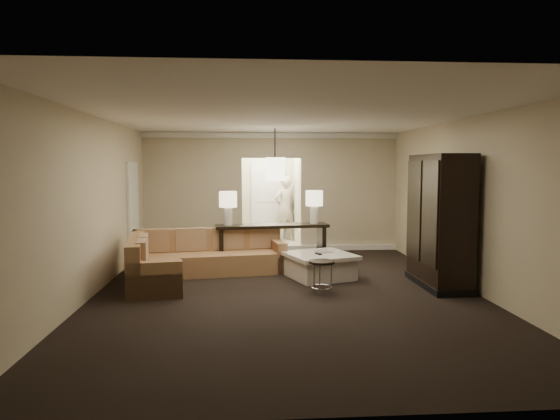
{
  "coord_description": "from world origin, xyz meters",
  "views": [
    {
      "loc": [
        -0.66,
        -7.78,
        2.0
      ],
      "look_at": [
        -0.0,
        1.2,
        1.22
      ],
      "focal_mm": 32.0,
      "sensor_mm": 36.0,
      "label": 1
    }
  ],
  "objects": [
    {
      "name": "crown_molding",
      "position": [
        0.0,
        3.95,
        2.73
      ],
      "size": [
        6.0,
        0.1,
        0.12
      ],
      "primitive_type": "cube",
      "color": "white",
      "rests_on": "wall_back"
    },
    {
      "name": "side_door",
      "position": [
        -2.97,
        2.8,
        1.05
      ],
      "size": [
        0.05,
        0.9,
        2.1
      ],
      "primitive_type": "cube",
      "color": "white",
      "rests_on": "ground"
    },
    {
      "name": "ground",
      "position": [
        0.0,
        0.0,
        0.0
      ],
      "size": [
        8.0,
        8.0,
        0.0
      ],
      "primitive_type": "plane",
      "color": "black",
      "rests_on": "ground"
    },
    {
      "name": "ceiling",
      "position": [
        0.0,
        0.0,
        2.8
      ],
      "size": [
        6.0,
        8.0,
        0.02
      ],
      "primitive_type": "cube",
      "color": "white",
      "rests_on": "wall_back"
    },
    {
      "name": "console_table",
      "position": [
        -0.11,
        2.0,
        0.51
      ],
      "size": [
        2.28,
        0.76,
        0.86
      ],
      "rotation": [
        0.0,
        0.0,
        0.12
      ],
      "color": "black",
      "rests_on": "ground"
    },
    {
      "name": "wall_front",
      "position": [
        0.0,
        -4.0,
        1.4
      ],
      "size": [
        6.0,
        0.04,
        2.8
      ],
      "primitive_type": "cube",
      "color": "#BEA890",
      "rests_on": "ground"
    },
    {
      "name": "sectional_sofa",
      "position": [
        -1.58,
        1.15,
        0.33
      ],
      "size": [
        2.91,
        2.56,
        0.84
      ],
      "rotation": [
        0.0,
        0.0,
        0.16
      ],
      "color": "brown",
      "rests_on": "ground"
    },
    {
      "name": "coffee_table",
      "position": [
        0.7,
        1.0,
        0.23
      ],
      "size": [
        1.4,
        1.4,
        0.46
      ],
      "rotation": [
        0.0,
        0.0,
        0.33
      ],
      "color": "beige",
      "rests_on": "ground"
    },
    {
      "name": "table_lamp_left",
      "position": [
        -0.96,
        1.9,
        1.3
      ],
      "size": [
        0.34,
        0.34,
        0.66
      ],
      "color": "white",
      "rests_on": "console_table"
    },
    {
      "name": "wall_right",
      "position": [
        3.0,
        0.0,
        1.4
      ],
      "size": [
        0.04,
        8.0,
        2.8
      ],
      "primitive_type": "cube",
      "color": "#BEA890",
      "rests_on": "ground"
    },
    {
      "name": "baseboard",
      "position": [
        0.0,
        3.95,
        0.06
      ],
      "size": [
        6.0,
        0.1,
        0.12
      ],
      "primitive_type": "cube",
      "color": "white",
      "rests_on": "ground"
    },
    {
      "name": "foyer",
      "position": [
        0.0,
        5.34,
        1.3
      ],
      "size": [
        1.44,
        2.02,
        2.8
      ],
      "color": "beige",
      "rests_on": "ground"
    },
    {
      "name": "pendant_light",
      "position": [
        0.0,
        2.7,
        1.95
      ],
      "size": [
        0.38,
        0.38,
        1.09
      ],
      "color": "black",
      "rests_on": "ceiling"
    },
    {
      "name": "drink_table",
      "position": [
        0.57,
        -0.08,
        0.37
      ],
      "size": [
        0.41,
        0.41,
        0.52
      ],
      "rotation": [
        0.0,
        0.0,
        0.18
      ],
      "color": "black",
      "rests_on": "ground"
    },
    {
      "name": "table_lamp_right",
      "position": [
        0.75,
        2.1,
        1.3
      ],
      "size": [
        0.34,
        0.34,
        0.66
      ],
      "color": "white",
      "rests_on": "console_table"
    },
    {
      "name": "armoire",
      "position": [
        2.59,
        0.25,
        1.06
      ],
      "size": [
        0.66,
        1.53,
        2.2
      ],
      "color": "black",
      "rests_on": "ground"
    },
    {
      "name": "wall_back",
      "position": [
        0.0,
        4.0,
        1.4
      ],
      "size": [
        6.0,
        0.04,
        2.8
      ],
      "primitive_type": "cube",
      "color": "#BEA890",
      "rests_on": "ground"
    },
    {
      "name": "wall_left",
      "position": [
        -3.0,
        0.0,
        1.4
      ],
      "size": [
        0.04,
        8.0,
        2.8
      ],
      "primitive_type": "cube",
      "color": "#BEA890",
      "rests_on": "ground"
    },
    {
      "name": "person",
      "position": [
        0.45,
        5.59,
        0.97
      ],
      "size": [
        0.82,
        0.7,
        1.93
      ],
      "primitive_type": "imported",
      "rotation": [
        0.0,
        0.0,
        3.54
      ],
      "color": "beige",
      "rests_on": "ground"
    }
  ]
}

